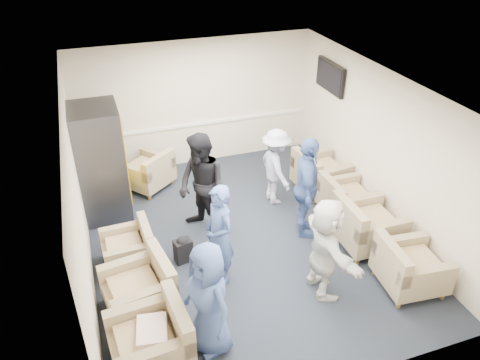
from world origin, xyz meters
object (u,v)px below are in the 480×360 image
object	(u,v)px
armchair_left_far	(131,248)
armchair_right_midfar	(344,200)
person_back_right	(276,167)
person_back_left	(202,187)
person_front_right	(325,248)
armchair_corner	(149,173)
person_mid_left	(219,235)
person_mid_right	(306,188)
armchair_right_midnear	(364,227)
armchair_right_near	(407,268)
armchair_right_far	(319,175)
vending_machine	(101,163)
armchair_left_mid	(143,290)
armchair_left_near	(155,342)
person_front_left	(209,299)

from	to	relation	value
armchair_left_far	armchair_right_midfar	bearing A→B (deg)	89.22
armchair_left_far	person_back_right	distance (m)	3.04
person_back_left	armchair_left_far	bearing A→B (deg)	-94.12
armchair_left_far	person_front_right	world-z (taller)	person_front_right
armchair_corner	armchair_left_far	bearing A→B (deg)	34.83
person_mid_left	person_mid_right	size ratio (longest dim) A/B	0.89
person_mid_left	person_front_right	bearing A→B (deg)	45.26
armchair_right_midnear	person_mid_right	world-z (taller)	person_mid_right
armchair_right_near	person_back_left	world-z (taller)	person_back_left
armchair_right_midnear	armchair_right_far	xyz separation A→B (m)	(0.09, 1.81, -0.02)
person_front_right	armchair_corner	bearing A→B (deg)	29.50
armchair_right_midfar	armchair_corner	xyz separation A→B (m)	(-3.19, 2.14, 0.00)
armchair_right_near	person_mid_left	bearing A→B (deg)	72.35
armchair_left_far	person_front_right	bearing A→B (deg)	57.43
armchair_right_midnear	vending_machine	bearing A→B (deg)	59.03
armchair_right_midnear	armchair_corner	world-z (taller)	armchair_right_midnear
armchair_left_mid	armchair_right_midnear	bearing A→B (deg)	84.84
armchair_right_midnear	person_back_right	distance (m)	1.98
armchair_corner	person_front_right	distance (m)	4.23
vending_machine	armchair_left_far	bearing A→B (deg)	-82.39
armchair_left_near	armchair_right_midfar	world-z (taller)	armchair_left_near
armchair_corner	person_back_left	world-z (taller)	person_back_left
vending_machine	person_front_right	size ratio (longest dim) A/B	1.31
armchair_left_far	person_back_right	world-z (taller)	person_back_right
person_back_left	person_front_right	distance (m)	2.34
armchair_right_midnear	armchair_right_midfar	world-z (taller)	armchair_right_midnear
armchair_left_near	person_back_left	bearing A→B (deg)	147.46
armchair_left_near	person_front_left	xyz separation A→B (m)	(0.71, 0.04, 0.44)
vending_machine	person_back_left	bearing A→B (deg)	-38.09
vending_machine	person_mid_left	world-z (taller)	vending_machine
person_back_right	person_mid_left	bearing A→B (deg)	134.37
armchair_right_far	person_back_right	size ratio (longest dim) A/B	0.67
armchair_left_near	armchair_corner	bearing A→B (deg)	166.60
armchair_right_midfar	vending_machine	size ratio (longest dim) A/B	0.41
armchair_left_mid	person_mid_right	distance (m)	3.09
armchair_left_far	armchair_right_midfar	distance (m)	3.85
person_back_left	person_mid_right	world-z (taller)	person_back_left
armchair_right_far	person_mid_left	xyz separation A→B (m)	(-2.58, -1.79, 0.45)
person_mid_left	person_back_right	size ratio (longest dim) A/B	1.09
armchair_left_mid	armchair_left_near	bearing A→B (deg)	-9.00
person_mid_left	person_back_right	xyz separation A→B (m)	(1.62, 1.72, -0.06)
armchair_left_near	armchair_right_far	xyz separation A→B (m)	(3.78, 3.01, -0.01)
person_mid_right	person_front_right	xyz separation A→B (m)	(-0.36, -1.37, -0.12)
armchair_left_mid	person_back_left	size ratio (longest dim) A/B	0.55
person_mid_left	person_back_left	world-z (taller)	person_back_left
armchair_left_near	armchair_right_midnear	xyz separation A→B (m)	(3.69, 1.19, 0.01)
armchair_left_near	person_front_right	bearing A→B (deg)	95.65
person_mid_left	armchair_right_far	bearing A→B (deg)	109.10
armchair_right_near	armchair_right_midfar	world-z (taller)	armchair_right_near
vending_machine	person_back_right	distance (m)	3.16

